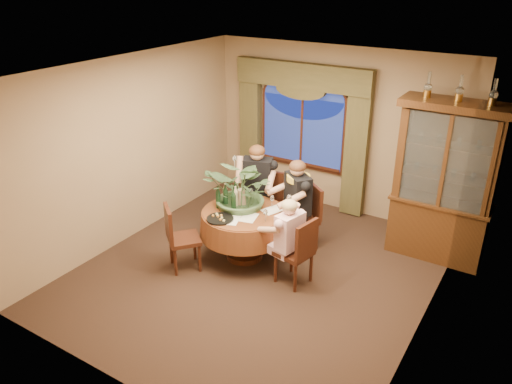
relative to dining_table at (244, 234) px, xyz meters
The scene contains 37 objects.
floor 0.57m from the dining_table, 31.26° to the right, with size 5.00×5.00×0.00m, color black.
wall_back 2.52m from the dining_table, 80.83° to the left, with size 4.50×4.50×0.00m, color #876B4D.
wall_right 2.82m from the dining_table, ahead, with size 5.00×5.00×0.00m, color #876B4D.
ceiling 2.46m from the dining_table, 31.26° to the right, with size 5.00×5.00×0.00m, color white.
window 2.40m from the dining_table, 96.01° to the left, with size 1.62×0.10×1.32m, color navy, non-canonical shape.
arched_transom 2.80m from the dining_table, 96.01° to the left, with size 1.60×0.06×0.44m, color navy, non-canonical shape.
drapery_left 2.63m from the dining_table, 120.34° to the left, with size 0.38×0.14×2.32m, color #413B20.
drapery_right 2.44m from the dining_table, 69.70° to the left, with size 0.38×0.14×2.32m, color #413B20.
swag_valance 2.86m from the dining_table, 96.23° to the left, with size 2.45×0.16×0.42m, color #413B20, non-canonical shape.
dining_table is the anchor object (origin of this frame).
china_cabinet 2.91m from the dining_table, 33.06° to the left, with size 1.43×0.56×2.32m, color #351C0C.
oil_lamp_left 3.25m from the dining_table, 38.18° to the left, with size 0.11×0.11×0.34m, color #A5722D, non-canonical shape.
oil_lamp_center 3.51m from the dining_table, 33.06° to the left, with size 0.11×0.11×0.34m, color #A5722D, non-canonical shape.
oil_lamp_right 3.79m from the dining_table, 29.05° to the left, with size 0.11×0.11×0.34m, color #A5722D, non-canonical shape.
chair_right 0.93m from the dining_table, 11.10° to the right, with size 0.42×0.42×0.96m, color black.
chair_back_right 0.93m from the dining_table, 52.27° to the left, with size 0.42×0.42×0.96m, color black.
chair_back 0.87m from the dining_table, 98.96° to the left, with size 0.42×0.42×0.96m, color black.
chair_front_left 0.88m from the dining_table, 129.79° to the right, with size 0.42×0.42×0.96m, color black.
person_pink 0.90m from the dining_table, 13.53° to the right, with size 0.44×0.40×1.22m, color beige, non-canonical shape.
person_back 0.94m from the dining_table, 109.33° to the left, with size 0.52×0.48×1.46m, color black, non-canonical shape.
person_scarf 0.90m from the dining_table, 52.33° to the left, with size 0.51×0.47×1.42m, color black, non-canonical shape.
stoneware_vase 0.54m from the dining_table, 134.52° to the left, with size 0.14×0.14×0.26m, color #997760, non-canonical shape.
centerpiece_plant 1.05m from the dining_table, 124.01° to the left, with size 1.06×1.18×0.92m, color #3E5D3A.
olive_bowl 0.40m from the dining_table, 67.10° to the right, with size 0.16×0.16×0.05m, color #41512D.
cheese_platter 0.56m from the dining_table, 110.20° to the right, with size 0.37×0.37×0.02m, color black.
wine_bottle_0 0.63m from the dining_table, behind, with size 0.07×0.07×0.33m, color black.
wine_bottle_1 0.67m from the dining_table, 165.88° to the right, with size 0.07×0.07×0.33m, color black.
wine_bottle_2 0.57m from the dining_table, 165.45° to the left, with size 0.07×0.07×0.33m, color tan.
wine_bottle_3 0.65m from the dining_table, behind, with size 0.07×0.07×0.33m, color tan.
wine_bottle_4 0.62m from the dining_table, 146.47° to the left, with size 0.07×0.07×0.33m, color black.
wine_bottle_5 0.56m from the dining_table, 150.93° to the right, with size 0.07×0.07×0.33m, color black.
tasting_paper_0 0.43m from the dining_table, 38.65° to the right, with size 0.21×0.30×0.00m, color white.
tasting_paper_1 0.56m from the dining_table, 36.87° to the left, with size 0.21×0.30×0.00m, color white.
tasting_paper_2 0.50m from the dining_table, 90.34° to the right, with size 0.21×0.30×0.00m, color white.
wine_glass_person_pink 0.63m from the dining_table, 13.53° to the right, with size 0.07×0.07×0.18m, color silver, non-canonical shape.
wine_glass_person_back 0.63m from the dining_table, 109.33° to the left, with size 0.07×0.07×0.18m, color silver, non-canonical shape.
wine_glass_person_scarf 0.63m from the dining_table, 52.33° to the left, with size 0.07×0.07×0.18m, color silver, non-canonical shape.
Camera 1 is at (3.12, -5.06, 3.92)m, focal length 35.00 mm.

